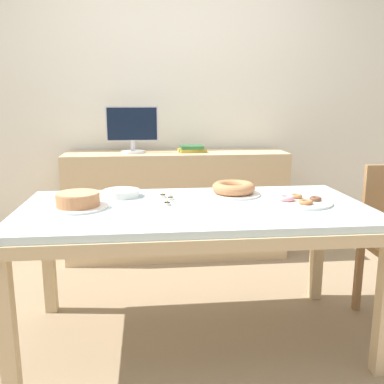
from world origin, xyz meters
The scene contains 13 objects.
ground_plane centered at (0.00, 0.00, 0.00)m, with size 12.00×12.00×0.00m, color #997F60.
wall_back centered at (0.00, 1.65, 1.30)m, with size 8.00×0.10×2.60m, color silver.
dining_table centered at (0.00, 0.00, 0.69)m, with size 1.87×0.95×0.77m.
sideboard centered at (0.00, 1.35, 0.45)m, with size 1.83×0.44×0.90m.
computer_monitor centered at (-0.36, 1.35, 1.09)m, with size 0.42×0.20×0.38m.
book_stack centered at (0.13, 1.35, 0.92)m, with size 0.24×0.18×0.05m.
cake_chocolate_round centered at (-0.60, 0.01, 0.81)m, with size 0.31×0.31×0.08m.
cake_golden_bundt centered at (0.26, 0.23, 0.81)m, with size 0.31×0.31×0.07m.
pastry_platter centered at (0.57, -0.01, 0.78)m, with size 0.33×0.33×0.04m.
plate_stack centered at (-0.40, 0.26, 0.79)m, with size 0.21×0.21×0.04m.
tealight_left_edge centered at (-0.12, 0.15, 0.78)m, with size 0.04×0.04×0.04m.
tealight_near_front centered at (-0.14, 0.02, 0.78)m, with size 0.04×0.04×0.04m.
tealight_right_edge centered at (-0.16, 0.21, 0.78)m, with size 0.04×0.04×0.04m.
Camera 1 is at (-0.25, -2.19, 1.32)m, focal length 40.00 mm.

